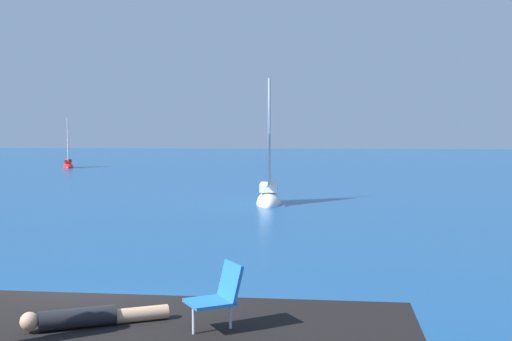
# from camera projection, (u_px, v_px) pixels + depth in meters

# --- Properties ---
(ground_plane) EXTENTS (160.00, 160.00, 0.00)m
(ground_plane) POSITION_uv_depth(u_px,v_px,m) (89.00, 331.00, 10.58)
(ground_plane) COLOR navy
(sailboat_near) EXTENTS (1.05, 3.11, 5.73)m
(sailboat_near) POSITION_uv_depth(u_px,v_px,m) (269.00, 196.00, 27.65)
(sailboat_near) COLOR white
(sailboat_near) RESTS_ON ground
(sailboat_far) EXTENTS (1.44, 2.33, 4.20)m
(sailboat_far) POSITION_uv_depth(u_px,v_px,m) (68.00, 165.00, 50.69)
(sailboat_far) COLOR red
(sailboat_far) RESTS_ON ground
(person_sunbather) EXTENTS (1.64, 0.89, 0.25)m
(person_sunbather) POSITION_uv_depth(u_px,v_px,m) (89.00, 317.00, 8.00)
(person_sunbather) COLOR black
(person_sunbather) RESTS_ON shore_ledge
(beach_chair) EXTENTS (0.76, 0.71, 0.80)m
(beach_chair) POSITION_uv_depth(u_px,v_px,m) (219.00, 293.00, 7.85)
(beach_chair) COLOR blue
(beach_chair) RESTS_ON shore_ledge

